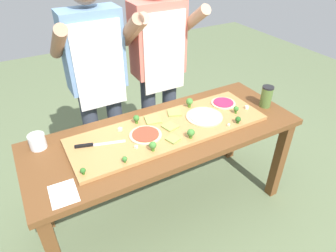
# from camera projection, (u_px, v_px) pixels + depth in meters

# --- Properties ---
(ground_plane) EXTENTS (8.00, 8.00, 0.00)m
(ground_plane) POSITION_uv_depth(u_px,v_px,m) (166.00, 208.00, 2.41)
(ground_plane) COLOR #60704C
(prep_table) EXTENTS (1.82, 0.69, 0.75)m
(prep_table) POSITION_uv_depth(u_px,v_px,m) (166.00, 144.00, 2.04)
(prep_table) COLOR brown
(prep_table) RESTS_ON ground
(cutting_board) EXTENTS (1.33, 0.43, 0.02)m
(cutting_board) POSITION_uv_depth(u_px,v_px,m) (170.00, 129.00, 1.99)
(cutting_board) COLOR #B27F47
(cutting_board) RESTS_ON prep_table
(chefs_knife) EXTENTS (0.30, 0.10, 0.02)m
(chefs_knife) POSITION_uv_depth(u_px,v_px,m) (93.00, 145.00, 1.82)
(chefs_knife) COLOR #B7BABF
(chefs_knife) RESTS_ON cutting_board
(pizza_whole_tomato_red) EXTENTS (0.21, 0.21, 0.02)m
(pizza_whole_tomato_red) POSITION_uv_depth(u_px,v_px,m) (146.00, 135.00, 1.90)
(pizza_whole_tomato_red) COLOR beige
(pizza_whole_tomato_red) RESTS_ON cutting_board
(pizza_whole_beet_magenta) EXTENTS (0.18, 0.18, 0.02)m
(pizza_whole_beet_magenta) POSITION_uv_depth(u_px,v_px,m) (223.00, 103.00, 2.24)
(pizza_whole_beet_magenta) COLOR beige
(pizza_whole_beet_magenta) RESTS_ON cutting_board
(pizza_whole_cheese_artichoke) EXTENTS (0.25, 0.25, 0.02)m
(pizza_whole_cheese_artichoke) POSITION_uv_depth(u_px,v_px,m) (204.00, 116.00, 2.08)
(pizza_whole_cheese_artichoke) COLOR beige
(pizza_whole_cheese_artichoke) RESTS_ON cutting_board
(pizza_slice_center) EXTENTS (0.09, 0.09, 0.01)m
(pizza_slice_center) POSITION_uv_depth(u_px,v_px,m) (173.00, 139.00, 1.87)
(pizza_slice_center) COLOR #899E4C
(pizza_slice_center) RESTS_ON cutting_board
(pizza_slice_far_left) EXTENTS (0.12, 0.12, 0.01)m
(pizza_slice_far_left) POSITION_uv_depth(u_px,v_px,m) (153.00, 120.00, 2.05)
(pizza_slice_far_left) COLOR #899E4C
(pizza_slice_far_left) RESTS_ON cutting_board
(pizza_slice_far_right) EXTENTS (0.12, 0.12, 0.01)m
(pizza_slice_far_right) POSITION_uv_depth(u_px,v_px,m) (174.00, 113.00, 2.13)
(pizza_slice_far_right) COLOR #899E4C
(pizza_slice_far_right) RESTS_ON cutting_board
(pizza_slice_near_right) EXTENTS (0.10, 0.10, 0.01)m
(pizza_slice_near_right) POSITION_uv_depth(u_px,v_px,m) (170.00, 127.00, 1.98)
(pizza_slice_near_right) COLOR #899E4C
(pizza_slice_near_right) RESTS_ON cutting_board
(broccoli_floret_center_right) EXTENTS (0.04, 0.04, 0.05)m
(broccoli_floret_center_right) POSITION_uv_depth(u_px,v_px,m) (238.00, 119.00, 2.01)
(broccoli_floret_center_right) COLOR #2C5915
(broccoli_floret_center_right) RESTS_ON cutting_board
(broccoli_floret_front_right) EXTENTS (0.05, 0.05, 0.07)m
(broccoli_floret_front_right) POSITION_uv_depth(u_px,v_px,m) (190.00, 102.00, 2.18)
(broccoli_floret_front_right) COLOR #487A23
(broccoli_floret_front_right) RESTS_ON cutting_board
(broccoli_floret_back_left) EXTENTS (0.03, 0.03, 0.04)m
(broccoli_floret_back_left) POSITION_uv_depth(u_px,v_px,m) (125.00, 159.00, 1.68)
(broccoli_floret_back_left) COLOR #3F7220
(broccoli_floret_back_left) RESTS_ON cutting_board
(broccoli_floret_center_left) EXTENTS (0.03, 0.03, 0.04)m
(broccoli_floret_center_left) POSITION_uv_depth(u_px,v_px,m) (83.00, 171.00, 1.60)
(broccoli_floret_center_left) COLOR #366618
(broccoli_floret_center_left) RESTS_ON cutting_board
(broccoli_floret_front_left) EXTENTS (0.04, 0.04, 0.06)m
(broccoli_floret_front_left) POSITION_uv_depth(u_px,v_px,m) (136.00, 118.00, 2.00)
(broccoli_floret_front_left) COLOR #3F7220
(broccoli_floret_front_left) RESTS_ON cutting_board
(broccoli_floret_back_mid) EXTENTS (0.05, 0.05, 0.06)m
(broccoli_floret_back_mid) POSITION_uv_depth(u_px,v_px,m) (153.00, 146.00, 1.76)
(broccoli_floret_back_mid) COLOR #487A23
(broccoli_floret_back_mid) RESTS_ON cutting_board
(broccoli_floret_front_mid) EXTENTS (0.05, 0.05, 0.07)m
(broccoli_floret_front_mid) POSITION_uv_depth(u_px,v_px,m) (191.00, 133.00, 1.87)
(broccoli_floret_front_mid) COLOR #487A23
(broccoli_floret_front_mid) RESTS_ON cutting_board
(broccoli_floret_back_right) EXTENTS (0.04, 0.04, 0.06)m
(broccoli_floret_back_right) POSITION_uv_depth(u_px,v_px,m) (236.00, 109.00, 2.11)
(broccoli_floret_back_right) COLOR #3F7220
(broccoli_floret_back_right) RESTS_ON cutting_board
(cheese_crumble_a) EXTENTS (0.02, 0.02, 0.02)m
(cheese_crumble_a) POSITION_uv_depth(u_px,v_px,m) (136.00, 147.00, 1.80)
(cheese_crumble_a) COLOR white
(cheese_crumble_a) RESTS_ON cutting_board
(cheese_crumble_b) EXTENTS (0.03, 0.03, 0.02)m
(cheese_crumble_b) POSITION_uv_depth(u_px,v_px,m) (120.00, 129.00, 1.95)
(cheese_crumble_b) COLOR silver
(cheese_crumble_b) RESTS_ON cutting_board
(cheese_crumble_c) EXTENTS (0.03, 0.03, 0.02)m
(cheese_crumble_c) POSITION_uv_depth(u_px,v_px,m) (247.00, 107.00, 2.18)
(cheese_crumble_c) COLOR white
(cheese_crumble_c) RESTS_ON cutting_board
(cheese_crumble_d) EXTENTS (0.02, 0.02, 0.01)m
(cheese_crumble_d) POSITION_uv_depth(u_px,v_px,m) (229.00, 125.00, 1.99)
(cheese_crumble_d) COLOR silver
(cheese_crumble_d) RESTS_ON cutting_board
(flour_cup) EXTENTS (0.10, 0.10, 0.09)m
(flour_cup) POSITION_uv_depth(u_px,v_px,m) (38.00, 142.00, 1.82)
(flour_cup) COLOR white
(flour_cup) RESTS_ON prep_table
(sauce_jar) EXTENTS (0.08, 0.08, 0.16)m
(sauce_jar) POSITION_uv_depth(u_px,v_px,m) (266.00, 97.00, 2.21)
(sauce_jar) COLOR #517033
(sauce_jar) RESTS_ON prep_table
(recipe_note) EXTENTS (0.14, 0.18, 0.00)m
(recipe_note) POSITION_uv_depth(u_px,v_px,m) (63.00, 194.00, 1.53)
(recipe_note) COLOR white
(recipe_note) RESTS_ON prep_table
(cook_left) EXTENTS (0.54, 0.39, 1.67)m
(cook_left) POSITION_uv_depth(u_px,v_px,m) (97.00, 74.00, 2.14)
(cook_left) COLOR #333847
(cook_left) RESTS_ON ground
(cook_right) EXTENTS (0.54, 0.39, 1.67)m
(cook_right) POSITION_uv_depth(u_px,v_px,m) (159.00, 61.00, 2.34)
(cook_right) COLOR #333847
(cook_right) RESTS_ON ground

